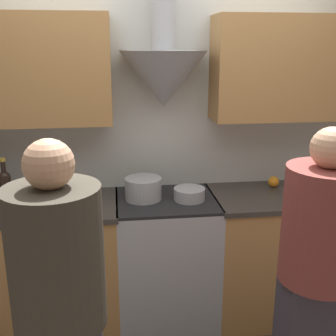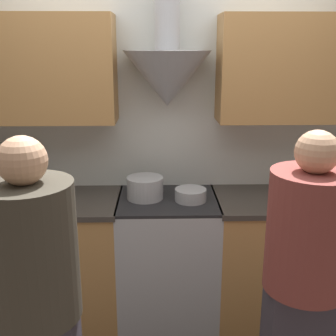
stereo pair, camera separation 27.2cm
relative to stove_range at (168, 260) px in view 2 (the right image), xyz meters
The scene contains 10 objects.
wall_back 1.05m from the stove_range, 106.95° to the left, with size 8.40×0.58×2.60m.
counter_left 1.14m from the stove_range, behind, with size 1.62×0.62×0.94m.
counter_right 0.93m from the stove_range, ahead, with size 1.19×0.62×0.94m.
stove_range is the anchor object (origin of this frame).
wine_bottle_8 1.21m from the stove_range, behind, with size 0.08×0.08×0.33m.
stock_pot 0.56m from the stove_range, behind, with size 0.25×0.25×0.15m.
mixing_bowl 0.53m from the stove_range, 13.53° to the right, with size 0.21×0.21×0.08m.
orange_fruit 0.98m from the stove_range, 10.65° to the left, with size 0.08×0.08×0.08m.
person_foreground_left 1.36m from the stove_range, 116.45° to the right, with size 0.38×0.38×1.63m.
person_foreground_right 1.24m from the stove_range, 58.73° to the right, with size 0.38×0.38×1.61m.
Camera 2 is at (-0.06, -2.37, 1.95)m, focal length 45.00 mm.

